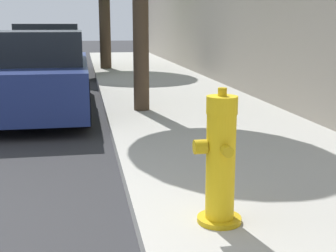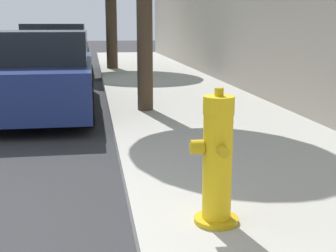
% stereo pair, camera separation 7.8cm
% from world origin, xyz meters
% --- Properties ---
extents(fire_hydrant, '(0.34, 0.34, 0.93)m').
position_xyz_m(fire_hydrant, '(2.44, 0.27, 0.56)').
color(fire_hydrant, '#C39C11').
rests_on(fire_hydrant, sidewalk_slab).
extents(parked_car_near, '(1.70, 4.60, 1.35)m').
position_xyz_m(parked_car_near, '(0.79, 5.54, 0.66)').
color(parked_car_near, navy).
rests_on(parked_car_near, ground_plane).
extents(parked_car_mid, '(1.86, 4.23, 1.46)m').
position_xyz_m(parked_car_mid, '(0.61, 11.55, 0.71)').
color(parked_car_mid, black).
rests_on(parked_car_mid, ground_plane).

